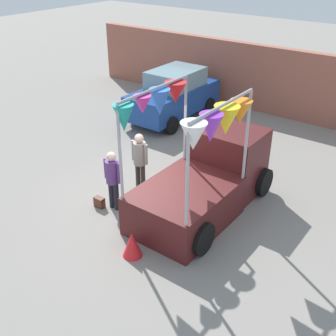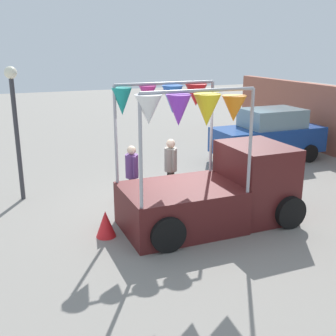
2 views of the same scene
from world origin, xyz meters
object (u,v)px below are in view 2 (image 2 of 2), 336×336
(person_vendor, at_px, (171,163))
(street_lamp, at_px, (15,114))
(parked_car, at_px, (269,135))
(folded_kite_bundle_crimson, at_px, (106,224))
(vendor_truck, at_px, (218,184))
(handbag, at_px, (122,197))
(person_customer, at_px, (132,170))

(person_vendor, relative_size, street_lamp, 0.47)
(parked_car, relative_size, folded_kite_bundle_crimson, 6.67)
(folded_kite_bundle_crimson, bearing_deg, person_vendor, 126.31)
(folded_kite_bundle_crimson, bearing_deg, vendor_truck, 85.34)
(person_vendor, bearing_deg, handbag, -102.84)
(street_lamp, bearing_deg, parked_car, 95.84)
(person_vendor, bearing_deg, parked_car, 116.47)
(street_lamp, bearing_deg, vendor_truck, 50.86)
(parked_car, bearing_deg, handbag, -71.00)
(vendor_truck, height_order, folded_kite_bundle_crimson, vendor_truck)
(handbag, bearing_deg, vendor_truck, 38.81)
(handbag, bearing_deg, person_vendor, 77.16)
(vendor_truck, height_order, person_customer, vendor_truck)
(vendor_truck, xyz_separation_m, parked_car, (-4.30, 4.46, -0.01))
(parked_car, distance_m, person_vendor, 5.46)
(handbag, distance_m, street_lamp, 3.54)
(person_vendor, distance_m, street_lamp, 4.29)
(vendor_truck, relative_size, person_vendor, 2.46)
(parked_car, height_order, street_lamp, street_lamp)
(parked_car, distance_m, street_lamp, 8.81)
(person_customer, xyz_separation_m, folded_kite_bundle_crimson, (1.60, -1.13, -0.67))
(street_lamp, relative_size, folded_kite_bundle_crimson, 5.95)
(person_vendor, distance_m, handbag, 1.61)
(vendor_truck, bearing_deg, folded_kite_bundle_crimson, -94.66)
(parked_car, xyz_separation_m, person_customer, (2.48, -6.00, 0.02))
(handbag, height_order, street_lamp, street_lamp)
(person_vendor, xyz_separation_m, street_lamp, (-1.55, -3.77, 1.34))
(person_vendor, bearing_deg, person_customer, -87.36)
(parked_car, distance_m, handbag, 6.60)
(person_customer, xyz_separation_m, street_lamp, (-1.60, -2.65, 1.39))
(parked_car, bearing_deg, folded_kite_bundle_crimson, -60.21)
(person_vendor, bearing_deg, street_lamp, -112.35)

